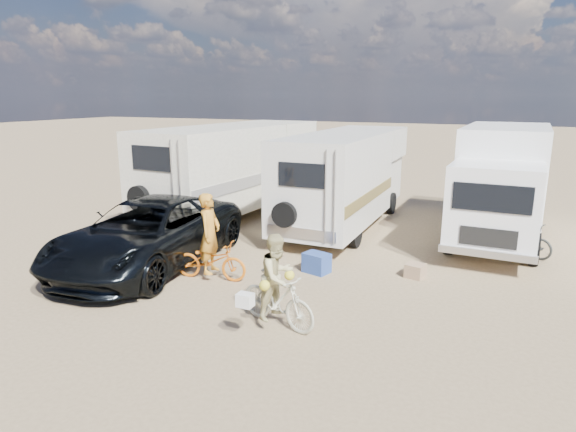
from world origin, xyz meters
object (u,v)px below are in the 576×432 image
at_px(rv_main, 346,180).
at_px(crate, 415,271).
at_px(dark_suv, 148,233).
at_px(bike_woman, 277,299).
at_px(rv_left, 233,171).
at_px(bike_man, 211,260).
at_px(rider_man, 210,241).
at_px(bike_parked, 521,238).
at_px(box_truck, 501,185).
at_px(rider_woman, 277,285).
at_px(cooler, 316,263).

relative_size(rv_main, crate, 18.46).
xyz_separation_m(dark_suv, bike_woman, (4.52, -1.80, -0.31)).
height_order(rv_left, crate, rv_left).
distance_m(rv_left, bike_man, 6.72).
relative_size(rider_man, bike_parked, 1.09).
distance_m(box_truck, bike_parked, 1.92).
bearing_deg(dark_suv, bike_woman, -26.48).
xyz_separation_m(rv_left, bike_woman, (5.35, -7.56, -1.09)).
xyz_separation_m(rv_main, bike_parked, (5.40, -1.11, -1.09)).
height_order(rv_left, bike_parked, rv_left).
relative_size(rider_woman, cooler, 2.66).
bearing_deg(box_truck, bike_man, -131.56).
distance_m(rv_left, box_truck, 8.96).
height_order(dark_suv, rider_man, rider_man).
bearing_deg(rider_man, rv_left, 17.04).
distance_m(dark_suv, rider_man, 2.03).
height_order(dark_suv, rider_woman, dark_suv).
relative_size(bike_man, cooler, 2.88).
bearing_deg(box_truck, dark_suv, -140.64).
distance_m(bike_parked, crate, 3.77).
bearing_deg(cooler, bike_parked, 53.44).
xyz_separation_m(dark_suv, rider_man, (2.01, -0.22, 0.11)).
relative_size(dark_suv, rider_woman, 3.72).
xyz_separation_m(rv_main, dark_suv, (-3.37, -5.97, -0.71)).
bearing_deg(rider_man, dark_suv, 75.30).
xyz_separation_m(rider_man, bike_parked, (6.76, 5.07, -0.50)).
bearing_deg(dark_suv, box_truck, 32.60).
bearing_deg(bike_man, rv_main, -20.78).
bearing_deg(rv_left, box_truck, 7.01).
distance_m(box_truck, bike_woman, 8.83).
bearing_deg(bike_woman, rider_man, 74.15).
distance_m(dark_suv, crate, 6.76).
bearing_deg(rv_left, bike_woman, -50.44).
xyz_separation_m(box_truck, bike_parked, (0.66, -1.33, -1.23)).
height_order(bike_man, rider_man, rider_man).
xyz_separation_m(bike_woman, rider_woman, (0.00, 0.00, 0.29)).
xyz_separation_m(box_truck, bike_man, (-6.10, -6.40, -1.22)).
relative_size(rv_main, cooler, 12.47).
bearing_deg(bike_parked, cooler, 155.20).
xyz_separation_m(box_truck, crate, (-1.66, -4.29, -1.52)).
distance_m(rider_woman, cooler, 3.12).
distance_m(dark_suv, bike_woman, 4.87).
xyz_separation_m(bike_woman, cooler, (-0.36, 3.04, -0.29)).
height_order(rv_main, cooler, rv_main).
relative_size(rv_main, box_truck, 1.11).
distance_m(rv_left, bike_woman, 9.32).
distance_m(bike_man, rider_woman, 2.98).
bearing_deg(rv_left, rider_woman, -50.44).
height_order(rv_main, rv_left, rv_left).
bearing_deg(cooler, rv_main, 114.78).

